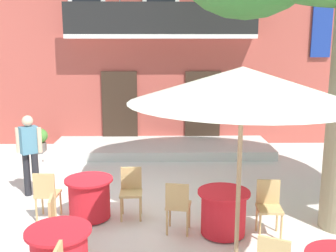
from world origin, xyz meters
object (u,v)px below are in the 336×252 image
at_px(cafe_table_near_tree, 223,212).
at_px(cafe_umbrella, 242,86).
at_px(cafe_chair_middle_0, 59,222).
at_px(cafe_chair_near_tree_1, 178,204).
at_px(cafe_chair_near_tree_0, 269,204).
at_px(ground_planter_left, 40,139).
at_px(pedestrian_near_entrance, 30,151).
at_px(cafe_chair_far_side_1, 46,192).
at_px(cafe_table_far_side, 89,198).
at_px(cafe_chair_far_side_0, 131,189).

bearing_deg(cafe_table_near_tree, cafe_umbrella, -90.32).
bearing_deg(cafe_chair_middle_0, cafe_umbrella, -13.04).
distance_m(cafe_chair_near_tree_1, cafe_umbrella, 2.54).
bearing_deg(cafe_umbrella, cafe_table_near_tree, 89.68).
height_order(cafe_chair_near_tree_0, ground_planter_left, cafe_chair_near_tree_0).
bearing_deg(cafe_table_near_tree, pedestrian_near_entrance, 154.07).
bearing_deg(cafe_chair_far_side_1, ground_planter_left, 107.88).
xyz_separation_m(cafe_chair_near_tree_1, pedestrian_near_entrance, (-2.99, 1.77, 0.44)).
bearing_deg(ground_planter_left, cafe_chair_near_tree_0, -44.13).
bearing_deg(cafe_chair_near_tree_0, cafe_chair_middle_0, -169.36).
bearing_deg(cafe_umbrella, ground_planter_left, 125.57).
distance_m(cafe_chair_near_tree_1, ground_planter_left, 6.37).
xyz_separation_m(cafe_table_far_side, pedestrian_near_entrance, (-1.41, 1.16, 0.57)).
height_order(cafe_table_far_side, cafe_chair_far_side_0, cafe_chair_far_side_0).
bearing_deg(cafe_table_far_side, cafe_chair_middle_0, -99.88).
bearing_deg(ground_planter_left, cafe_table_far_side, -63.73).
bearing_deg(cafe_chair_far_side_1, cafe_umbrella, -30.34).
height_order(cafe_table_near_tree, cafe_umbrella, cafe_umbrella).
height_order(cafe_chair_far_side_1, cafe_umbrella, cafe_umbrella).
bearing_deg(ground_planter_left, cafe_chair_far_side_0, -56.03).
distance_m(cafe_chair_near_tree_1, cafe_chair_far_side_1, 2.39).
xyz_separation_m(cafe_table_near_tree, ground_planter_left, (-4.55, 5.16, 0.01)).
xyz_separation_m(cafe_chair_middle_0, cafe_table_far_side, (0.22, 1.26, -0.14)).
bearing_deg(cafe_chair_middle_0, cafe_table_near_tree, 13.35).
height_order(cafe_table_far_side, ground_planter_left, cafe_table_far_side).
distance_m(cafe_table_near_tree, pedestrian_near_entrance, 4.20).
distance_m(cafe_table_far_side, cafe_umbrella, 3.71).
distance_m(cafe_chair_near_tree_0, cafe_chair_far_side_1, 3.88).
relative_size(cafe_table_near_tree, cafe_table_far_side, 1.00).
xyz_separation_m(cafe_table_near_tree, cafe_table_far_side, (-2.33, 0.66, 0.00)).
distance_m(cafe_chair_middle_0, cafe_chair_far_side_0, 1.67).
xyz_separation_m(cafe_chair_far_side_0, ground_planter_left, (-2.97, 4.40, -0.12)).
relative_size(cafe_chair_near_tree_1, cafe_table_far_side, 1.05).
distance_m(cafe_table_far_side, ground_planter_left, 5.02).
bearing_deg(cafe_chair_near_tree_1, cafe_table_far_side, 158.79).
bearing_deg(cafe_table_far_side, cafe_chair_far_side_0, 7.18).
bearing_deg(cafe_chair_near_tree_1, cafe_umbrella, -58.98).
bearing_deg(ground_planter_left, cafe_chair_far_side_1, -72.12).
height_order(cafe_chair_near_tree_1, cafe_umbrella, cafe_umbrella).
xyz_separation_m(cafe_table_near_tree, cafe_chair_far_side_1, (-3.08, 0.61, 0.14)).
bearing_deg(cafe_chair_near_tree_1, cafe_chair_near_tree_0, -1.21).
height_order(cafe_chair_near_tree_0, cafe_table_far_side, cafe_chair_near_tree_0).
height_order(cafe_table_near_tree, cafe_chair_near_tree_1, cafe_chair_near_tree_1).
relative_size(cafe_chair_near_tree_0, ground_planter_left, 1.26).
distance_m(cafe_umbrella, ground_planter_left, 8.11).
bearing_deg(cafe_chair_near_tree_0, ground_planter_left, 135.87).
relative_size(cafe_chair_middle_0, cafe_chair_far_side_0, 1.00).
bearing_deg(cafe_table_far_side, ground_planter_left, 116.27).
xyz_separation_m(cafe_chair_far_side_1, pedestrian_near_entrance, (-0.66, 1.21, 0.44)).
bearing_deg(cafe_chair_near_tree_0, cafe_chair_far_side_0, 162.47).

